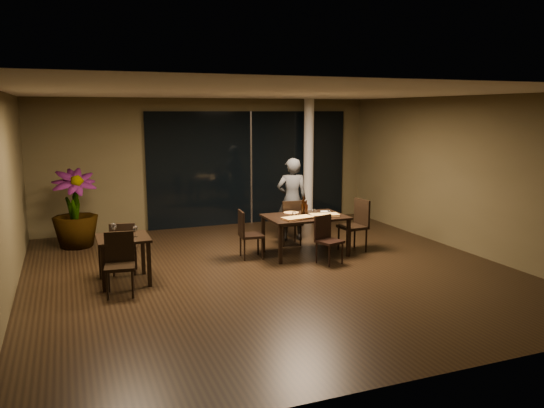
{
  "coord_description": "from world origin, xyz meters",
  "views": [
    {
      "loc": [
        -3.17,
        -8.14,
        2.71
      ],
      "look_at": [
        0.26,
        0.64,
        1.05
      ],
      "focal_mm": 35.0,
      "sensor_mm": 36.0,
      "label": 1
    }
  ],
  "objects_px": {
    "chair_side_near": "(120,260)",
    "bottle_c": "(304,205)",
    "chair_side_far": "(124,245)",
    "diner": "(292,199)",
    "potted_plant": "(75,209)",
    "main_table": "(305,220)",
    "chair_main_left": "(247,232)",
    "bottle_a": "(303,207)",
    "bottle_b": "(306,208)",
    "chair_main_right": "(357,222)",
    "side_table": "(123,245)",
    "chair_main_near": "(327,237)",
    "chair_main_far": "(291,220)"
  },
  "relations": [
    {
      "from": "chair_side_near",
      "to": "bottle_c",
      "type": "height_order",
      "value": "bottle_c"
    },
    {
      "from": "chair_side_far",
      "to": "diner",
      "type": "relative_size",
      "value": 0.51
    },
    {
      "from": "potted_plant",
      "to": "main_table",
      "type": "bearing_deg",
      "value": -28.17
    },
    {
      "from": "chair_main_left",
      "to": "bottle_c",
      "type": "xyz_separation_m",
      "value": [
        1.14,
        -0.01,
        0.42
      ]
    },
    {
      "from": "chair_side_far",
      "to": "bottle_a",
      "type": "bearing_deg",
      "value": -166.07
    },
    {
      "from": "chair_side_near",
      "to": "bottle_c",
      "type": "distance_m",
      "value": 3.74
    },
    {
      "from": "bottle_a",
      "to": "bottle_b",
      "type": "relative_size",
      "value": 1.02
    },
    {
      "from": "chair_main_right",
      "to": "potted_plant",
      "type": "distance_m",
      "value": 5.61
    },
    {
      "from": "chair_main_left",
      "to": "chair_main_right",
      "type": "height_order",
      "value": "chair_main_right"
    },
    {
      "from": "bottle_b",
      "to": "chair_side_far",
      "type": "bearing_deg",
      "value": -178.88
    },
    {
      "from": "side_table",
      "to": "bottle_a",
      "type": "xyz_separation_m",
      "value": [
        3.38,
        0.59,
        0.28
      ]
    },
    {
      "from": "chair_side_near",
      "to": "bottle_a",
      "type": "relative_size",
      "value": 3.12
    },
    {
      "from": "chair_main_near",
      "to": "chair_main_far",
      "type": "bearing_deg",
      "value": 77.15
    },
    {
      "from": "chair_main_right",
      "to": "chair_main_left",
      "type": "bearing_deg",
      "value": -102.03
    },
    {
      "from": "side_table",
      "to": "chair_main_near",
      "type": "height_order",
      "value": "chair_main_near"
    },
    {
      "from": "chair_side_far",
      "to": "diner",
      "type": "bearing_deg",
      "value": -150.02
    },
    {
      "from": "chair_main_left",
      "to": "diner",
      "type": "distance_m",
      "value": 1.71
    },
    {
      "from": "chair_main_far",
      "to": "bottle_a",
      "type": "xyz_separation_m",
      "value": [
        -0.03,
        -0.62,
        0.37
      ]
    },
    {
      "from": "chair_main_right",
      "to": "bottle_b",
      "type": "distance_m",
      "value": 1.09
    },
    {
      "from": "chair_main_left",
      "to": "chair_side_near",
      "type": "bearing_deg",
      "value": 121.32
    },
    {
      "from": "bottle_a",
      "to": "diner",
      "type": "bearing_deg",
      "value": 77.38
    },
    {
      "from": "side_table",
      "to": "chair_main_far",
      "type": "xyz_separation_m",
      "value": [
        3.41,
        1.21,
        -0.1
      ]
    },
    {
      "from": "bottle_b",
      "to": "chair_side_near",
      "type": "bearing_deg",
      "value": -163.79
    },
    {
      "from": "main_table",
      "to": "side_table",
      "type": "relative_size",
      "value": 1.88
    },
    {
      "from": "side_table",
      "to": "bottle_b",
      "type": "height_order",
      "value": "bottle_b"
    },
    {
      "from": "side_table",
      "to": "bottle_c",
      "type": "height_order",
      "value": "bottle_c"
    },
    {
      "from": "chair_main_far",
      "to": "bottle_b",
      "type": "height_order",
      "value": "bottle_b"
    },
    {
      "from": "bottle_a",
      "to": "main_table",
      "type": "bearing_deg",
      "value": -78.85
    },
    {
      "from": "main_table",
      "to": "chair_side_far",
      "type": "bearing_deg",
      "value": -179.12
    },
    {
      "from": "main_table",
      "to": "bottle_c",
      "type": "distance_m",
      "value": 0.28
    },
    {
      "from": "bottle_b",
      "to": "main_table",
      "type": "bearing_deg",
      "value": -149.78
    },
    {
      "from": "main_table",
      "to": "chair_main_near",
      "type": "height_order",
      "value": "chair_main_near"
    },
    {
      "from": "main_table",
      "to": "diner",
      "type": "bearing_deg",
      "value": 79.17
    },
    {
      "from": "main_table",
      "to": "bottle_a",
      "type": "bearing_deg",
      "value": 101.15
    },
    {
      "from": "bottle_a",
      "to": "chair_side_near",
      "type": "bearing_deg",
      "value": -162.5
    },
    {
      "from": "chair_main_right",
      "to": "bottle_b",
      "type": "bearing_deg",
      "value": -102.34
    },
    {
      "from": "chair_main_near",
      "to": "bottle_a",
      "type": "bearing_deg",
      "value": 82.92
    },
    {
      "from": "chair_side_far",
      "to": "diner",
      "type": "height_order",
      "value": "diner"
    },
    {
      "from": "bottle_c",
      "to": "potted_plant",
      "type": "bearing_deg",
      "value": 153.38
    },
    {
      "from": "diner",
      "to": "bottle_b",
      "type": "relative_size",
      "value": 5.97
    },
    {
      "from": "side_table",
      "to": "chair_main_near",
      "type": "bearing_deg",
      "value": -2.63
    },
    {
      "from": "chair_main_far",
      "to": "chair_side_far",
      "type": "relative_size",
      "value": 1.05
    },
    {
      "from": "chair_main_left",
      "to": "bottle_a",
      "type": "relative_size",
      "value": 3.03
    },
    {
      "from": "potted_plant",
      "to": "side_table",
      "type": "bearing_deg",
      "value": -76.14
    },
    {
      "from": "potted_plant",
      "to": "bottle_a",
      "type": "xyz_separation_m",
      "value": [
        4.04,
        -2.09,
        0.11
      ]
    },
    {
      "from": "chair_main_near",
      "to": "chair_side_near",
      "type": "xyz_separation_m",
      "value": [
        -3.63,
        -0.35,
        0.04
      ]
    },
    {
      "from": "side_table",
      "to": "bottle_a",
      "type": "distance_m",
      "value": 3.44
    },
    {
      "from": "chair_main_left",
      "to": "bottle_b",
      "type": "xyz_separation_m",
      "value": [
        1.14,
        -0.12,
        0.39
      ]
    },
    {
      "from": "chair_main_far",
      "to": "chair_side_far",
      "type": "distance_m",
      "value": 3.45
    },
    {
      "from": "chair_main_right",
      "to": "potted_plant",
      "type": "relative_size",
      "value": 0.64
    }
  ]
}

